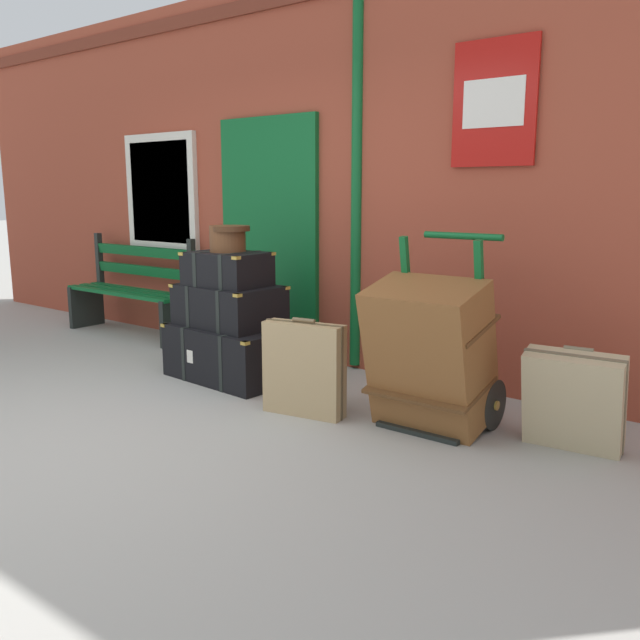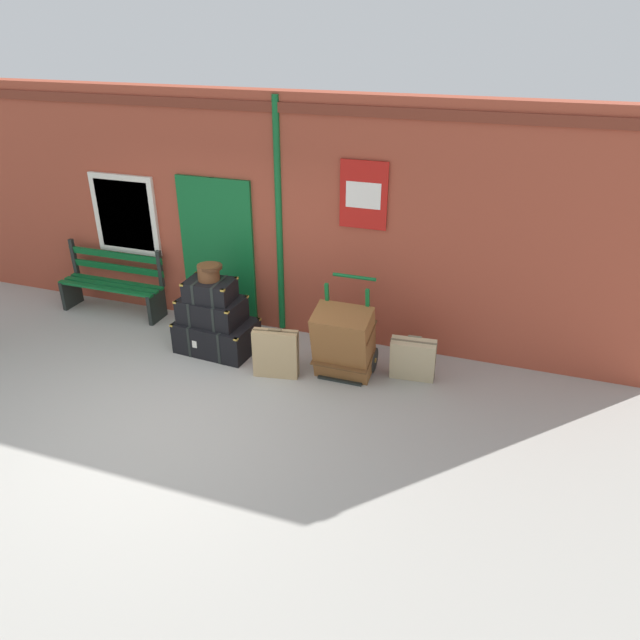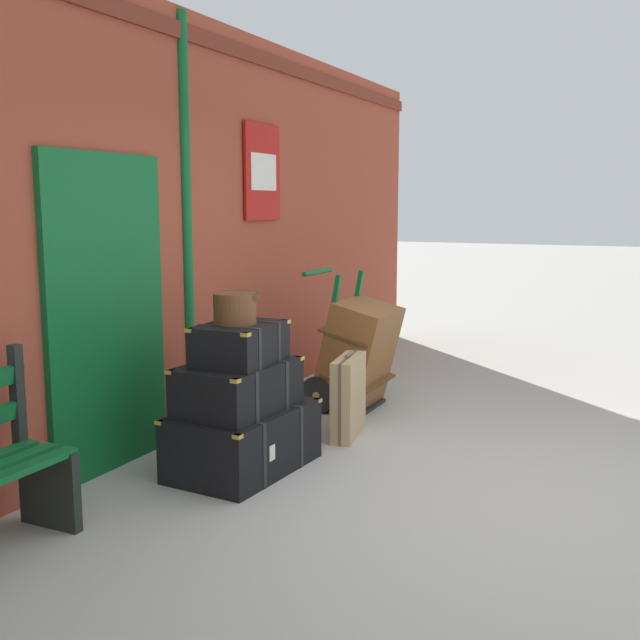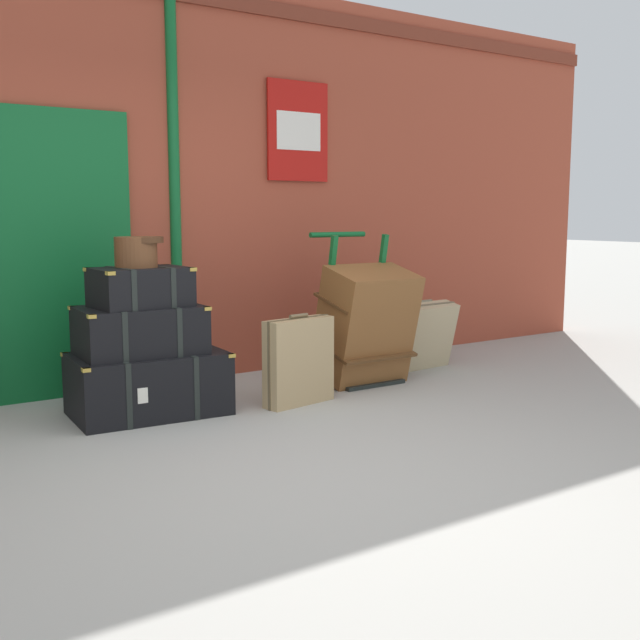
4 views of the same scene
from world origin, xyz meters
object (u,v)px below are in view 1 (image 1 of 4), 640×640
at_px(platform_bench, 133,292).
at_px(steamer_trunk_middle, 229,305).
at_px(porters_trolley, 442,381).
at_px(steamer_trunk_base, 233,352).
at_px(steamer_trunk_top, 227,269).
at_px(large_brown_trunk, 430,355).
at_px(round_hatbox, 228,237).
at_px(suitcase_beige, 304,369).
at_px(suitcase_caramel, 573,401).

relative_size(platform_bench, steamer_trunk_middle, 1.90).
relative_size(platform_bench, porters_trolley, 1.33).
relative_size(steamer_trunk_base, steamer_trunk_top, 1.68).
distance_m(steamer_trunk_middle, large_brown_trunk, 1.84).
relative_size(round_hatbox, large_brown_trunk, 0.34).
height_order(steamer_trunk_top, round_hatbox, round_hatbox).
bearing_deg(steamer_trunk_middle, round_hatbox, 96.76).
xyz_separation_m(platform_bench, large_brown_trunk, (3.79, -0.64, 0.03)).
height_order(steamer_trunk_middle, suitcase_beige, steamer_trunk_middle).
relative_size(suitcase_beige, suitcase_caramel, 1.09).
bearing_deg(suitcase_beige, steamer_trunk_base, 161.29).
relative_size(platform_bench, suitcase_caramel, 2.64).
bearing_deg(suitcase_caramel, suitcase_beige, -164.58).
bearing_deg(round_hatbox, porters_trolley, 2.09).
height_order(platform_bench, round_hatbox, round_hatbox).
relative_size(round_hatbox, porters_trolley, 0.27).
distance_m(platform_bench, round_hatbox, 2.14).
xyz_separation_m(steamer_trunk_top, porters_trolley, (1.82, 0.09, -0.60)).
bearing_deg(large_brown_trunk, steamer_trunk_top, 177.42).
xyz_separation_m(platform_bench, round_hatbox, (1.96, -0.53, 0.67)).
distance_m(round_hatbox, porters_trolley, 2.02).
bearing_deg(platform_bench, suitcase_beige, -16.50).
xyz_separation_m(steamer_trunk_top, round_hatbox, (-0.01, 0.02, 0.25)).
height_order(steamer_trunk_middle, steamer_trunk_top, steamer_trunk_top).
xyz_separation_m(steamer_trunk_top, suitcase_beige, (1.03, -0.33, -0.56)).
bearing_deg(large_brown_trunk, steamer_trunk_base, 177.19).
relative_size(steamer_trunk_middle, porters_trolley, 0.70).
relative_size(platform_bench, round_hatbox, 4.94).
bearing_deg(suitcase_caramel, steamer_trunk_base, -177.66).
xyz_separation_m(steamer_trunk_base, round_hatbox, (-0.04, 0.02, 0.91)).
xyz_separation_m(steamer_trunk_top, suitcase_caramel, (2.64, 0.11, -0.57)).
xyz_separation_m(platform_bench, steamer_trunk_middle, (1.96, -0.54, 0.14)).
xyz_separation_m(steamer_trunk_base, porters_trolley, (1.79, 0.09, 0.06)).
xyz_separation_m(round_hatbox, suitcase_beige, (1.04, -0.36, -0.81)).
distance_m(porters_trolley, suitcase_caramel, 0.82).
height_order(large_brown_trunk, suitcase_beige, large_brown_trunk).
xyz_separation_m(platform_bench, steamer_trunk_top, (1.97, -0.56, 0.43)).
bearing_deg(suitcase_beige, steamer_trunk_middle, 161.54).
relative_size(steamer_trunk_top, porters_trolley, 0.52).
relative_size(platform_bench, steamer_trunk_base, 1.52).
distance_m(steamer_trunk_middle, porters_trolley, 1.86).
xyz_separation_m(steamer_trunk_middle, porters_trolley, (1.83, 0.08, -0.31)).
xyz_separation_m(steamer_trunk_base, steamer_trunk_top, (-0.04, -0.01, 0.66)).
height_order(steamer_trunk_top, porters_trolley, porters_trolley).
height_order(steamer_trunk_top, suitcase_beige, steamer_trunk_top).
height_order(round_hatbox, porters_trolley, porters_trolley).
bearing_deg(porters_trolley, steamer_trunk_top, -177.14).
bearing_deg(suitcase_caramel, porters_trolley, -178.53).
bearing_deg(round_hatbox, steamer_trunk_middle, -83.24).
relative_size(steamer_trunk_middle, suitcase_caramel, 1.39).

